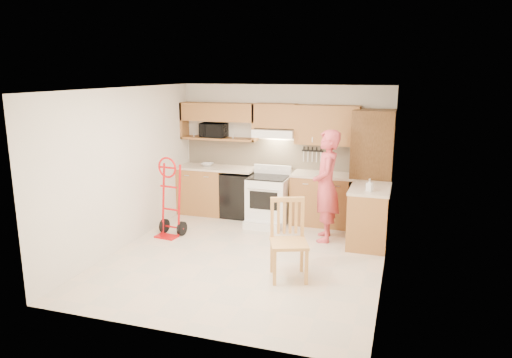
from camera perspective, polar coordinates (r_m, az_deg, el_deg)
The scene contains 28 objects.
floor at distance 7.29m, azimuth -1.21°, elevation -9.38°, with size 4.00×4.50×0.02m, color beige.
ceiling at distance 6.75m, azimuth -1.31°, elevation 10.83°, with size 4.00×4.50×0.02m, color white.
wall_back at distance 9.04m, azimuth 3.40°, elevation 3.29°, with size 4.00×0.02×2.50m, color silver.
wall_front at distance 4.90m, azimuth -9.89°, elevation -5.13°, with size 4.00×0.02×2.50m, color silver.
wall_left at distance 7.78m, azimuth -15.40°, elevation 1.30°, with size 0.02×4.50×2.50m, color silver.
wall_right at distance 6.56m, azimuth 15.60°, elevation -0.83°, with size 0.02×4.50×2.50m, color silver.
backsplash at distance 9.02m, azimuth 3.35°, elevation 2.95°, with size 3.92×0.03×0.55m, color #C8B392.
lower_cab_left at distance 9.42m, azimuth -6.32°, elevation -1.35°, with size 0.90×0.60×0.90m, color brown.
dishwasher at distance 9.15m, azimuth -2.02°, elevation -1.86°, with size 0.60×0.60×0.85m, color black.
lower_cab_right at distance 8.75m, azimuth 8.10°, elevation -2.51°, with size 1.14×0.60×0.90m, color brown.
countertop_left at distance 9.20m, azimuth -4.68°, elevation 1.35°, with size 1.50×0.63×0.04m, color beige.
countertop_right at distance 8.64m, azimuth 8.20°, elevation 0.50°, with size 1.14×0.63×0.04m, color beige.
cab_return_right at distance 7.89m, azimuth 13.36°, elevation -4.44°, with size 0.60×1.00×0.90m, color brown.
countertop_return at distance 7.76m, azimuth 13.54°, elevation -1.13°, with size 0.63×1.00×0.04m, color beige.
pantry_tall at distance 8.52m, azimuth 13.67°, elevation 0.99°, with size 0.70×0.60×2.10m, color brown.
upper_cab_left at distance 9.17m, azimuth -4.48°, elevation 8.01°, with size 1.50×0.33×0.34m, color brown.
upper_shelf_mw at distance 9.23m, azimuth -4.43°, elevation 4.85°, with size 1.50×0.33×0.04m, color brown.
upper_cab_center at distance 8.81m, azimuth 2.41°, elevation 7.58°, with size 0.76×0.33×0.44m, color brown.
upper_cab_right at distance 8.63m, azimuth 8.54°, elevation 6.40°, with size 1.14×0.33×0.70m, color brown.
range_hood at distance 8.78m, azimuth 2.28°, elevation 5.53°, with size 0.76×0.46×0.14m, color white.
knife_strip at distance 8.87m, azimuth 6.76°, elevation 2.98°, with size 0.40×0.05×0.29m, color black, non-canonical shape.
microwave at distance 9.25m, azimuth -5.07°, elevation 5.85°, with size 0.50×0.34×0.28m, color black.
range at distance 8.61m, azimuth 1.36°, elevation -2.14°, with size 0.71×0.93×1.04m, color white, non-canonical shape.
person at distance 7.82m, azimuth 8.40°, elevation -0.83°, with size 0.67×0.44×1.83m, color #C4434E.
hand_truck at distance 8.12m, azimuth -10.43°, elevation -2.60°, with size 0.48×0.44×1.23m, color red, non-canonical shape.
dining_chair at distance 6.41m, azimuth 3.97°, elevation -7.35°, with size 0.48×0.53×1.08m, color #DDA153, non-canonical shape.
soap_bottle at distance 7.51m, azimuth 13.44°, elevation -0.68°, with size 0.09×0.09×0.19m, color white.
bowl at distance 9.26m, azimuth -5.85°, elevation 1.72°, with size 0.24×0.24×0.06m, color white.
Camera 1 is at (2.19, -6.38, 2.75)m, focal length 33.40 mm.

